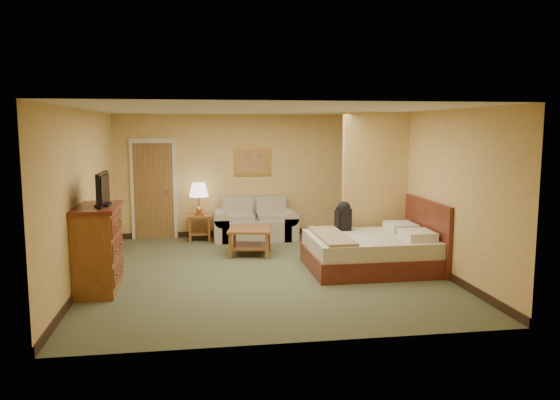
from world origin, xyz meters
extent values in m
plane|color=#4B5034|center=(0.00, 0.00, 0.00)|extent=(6.00, 6.00, 0.00)
plane|color=white|center=(0.00, 0.00, 2.60)|extent=(6.00, 6.00, 0.00)
cube|color=tan|center=(0.00, 3.00, 1.30)|extent=(5.50, 0.02, 2.60)
cube|color=tan|center=(-2.75, 0.00, 1.30)|extent=(0.02, 6.00, 2.60)
cube|color=tan|center=(2.75, 0.00, 1.30)|extent=(0.02, 6.00, 2.60)
cube|color=tan|center=(2.15, 0.93, 1.30)|extent=(1.20, 0.15, 2.60)
cube|color=beige|center=(-1.95, 2.97, 1.05)|extent=(0.94, 0.06, 2.10)
cube|color=brown|center=(-1.95, 2.96, 1.00)|extent=(0.80, 0.04, 2.00)
cylinder|color=#B07940|center=(-1.65, 2.90, 1.00)|extent=(0.04, 0.12, 0.04)
cube|color=black|center=(0.00, 2.99, 0.06)|extent=(5.50, 0.02, 0.12)
cube|color=tan|center=(0.13, 2.52, 0.21)|extent=(1.42, 0.76, 0.42)
cube|color=tan|center=(0.13, 2.85, 0.65)|extent=(1.42, 0.18, 0.45)
cube|color=tan|center=(-0.58, 2.52, 0.24)|extent=(0.30, 0.76, 0.48)
cube|color=tan|center=(0.83, 2.52, 0.24)|extent=(0.30, 0.76, 0.48)
cube|color=brown|center=(-1.02, 2.65, 0.51)|extent=(0.48, 0.48, 0.04)
cube|color=brown|center=(-1.02, 2.65, 0.14)|extent=(0.41, 0.41, 0.03)
cube|color=brown|center=(-1.22, 2.46, 0.25)|extent=(0.05, 0.05, 0.49)
cube|color=brown|center=(-0.83, 2.46, 0.25)|extent=(0.05, 0.05, 0.49)
cube|color=brown|center=(-1.22, 2.84, 0.25)|extent=(0.05, 0.05, 0.49)
cube|color=brown|center=(-0.83, 2.84, 0.25)|extent=(0.05, 0.05, 0.49)
cylinder|color=#B07940|center=(-1.02, 2.65, 0.55)|extent=(0.20, 0.20, 0.04)
cylinder|color=#B07940|center=(-1.02, 2.65, 0.81)|extent=(0.03, 0.03, 0.33)
cone|color=white|center=(-1.02, 2.65, 1.05)|extent=(0.40, 0.40, 0.28)
cube|color=brown|center=(-0.12, 1.19, 0.47)|extent=(0.89, 0.89, 0.04)
cube|color=brown|center=(-0.12, 1.19, 0.16)|extent=(0.76, 0.76, 0.03)
cube|color=brown|center=(-0.44, 0.87, 0.23)|extent=(0.05, 0.05, 0.46)
cube|color=brown|center=(0.21, 1.52, 0.23)|extent=(0.05, 0.05, 0.46)
cube|color=#B78E3F|center=(0.13, 2.98, 1.60)|extent=(0.79, 0.03, 0.61)
cube|color=#A05B31|center=(0.13, 2.96, 1.60)|extent=(0.66, 0.02, 0.48)
cube|color=brown|center=(-2.48, -0.69, 0.59)|extent=(0.54, 1.08, 1.17)
cube|color=#541D13|center=(-2.48, -0.69, 1.20)|extent=(0.61, 1.15, 0.06)
cube|color=black|center=(-2.38, -0.69, 1.25)|extent=(0.19, 0.34, 0.03)
cube|color=black|center=(-2.38, -0.69, 1.47)|extent=(0.06, 0.77, 0.46)
cube|color=#541D13|center=(1.75, -0.12, 0.15)|extent=(2.06, 1.64, 0.31)
cube|color=beige|center=(1.75, -0.12, 0.43)|extent=(1.99, 1.58, 0.25)
cube|color=#541D13|center=(2.71, -0.12, 0.57)|extent=(0.06, 1.75, 1.13)
cube|color=#EEEACE|center=(2.40, -0.48, 0.62)|extent=(0.46, 0.57, 0.14)
cube|color=#EEEACE|center=(2.40, 0.24, 0.62)|extent=(0.46, 0.57, 0.14)
cube|color=#91784F|center=(1.08, -0.12, 0.58)|extent=(0.46, 1.54, 0.05)
cube|color=black|center=(1.45, 0.48, 0.75)|extent=(0.22, 0.30, 0.38)
sphere|color=black|center=(1.45, 0.48, 0.94)|extent=(0.23, 0.23, 0.23)
camera|label=1|loc=(-1.08, -8.58, 2.33)|focal=35.00mm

